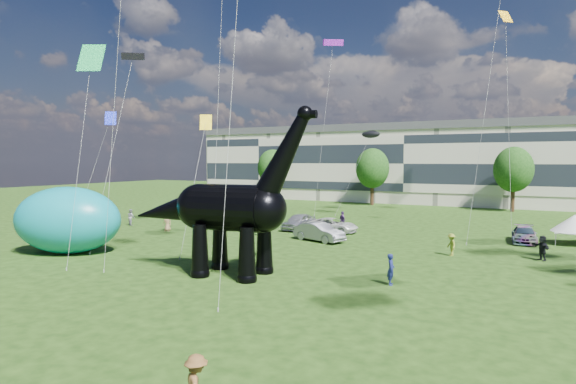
% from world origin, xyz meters
% --- Properties ---
extents(ground, '(220.00, 220.00, 0.00)m').
position_xyz_m(ground, '(0.00, 0.00, 0.00)').
color(ground, '#16330C').
rests_on(ground, ground).
extents(terrace_row, '(78.00, 11.00, 12.00)m').
position_xyz_m(terrace_row, '(-8.00, 62.00, 6.00)').
color(terrace_row, beige).
rests_on(terrace_row, ground).
extents(tree_far_left, '(5.20, 5.20, 9.44)m').
position_xyz_m(tree_far_left, '(-30.00, 53.00, 6.29)').
color(tree_far_left, '#382314').
rests_on(tree_far_left, ground).
extents(tree_mid_left, '(5.20, 5.20, 9.44)m').
position_xyz_m(tree_mid_left, '(-12.00, 53.00, 6.29)').
color(tree_mid_left, '#382314').
rests_on(tree_mid_left, ground).
extents(tree_mid_right, '(5.20, 5.20, 9.44)m').
position_xyz_m(tree_mid_right, '(8.00, 53.00, 6.29)').
color(tree_mid_right, '#382314').
rests_on(tree_mid_right, ground).
extents(dinosaur_sculpture, '(12.94, 3.85, 10.54)m').
position_xyz_m(dinosaur_sculpture, '(-5.59, 4.68, 3.98)').
color(dinosaur_sculpture, black).
rests_on(dinosaur_sculpture, ground).
extents(car_silver, '(2.10, 4.91, 1.65)m').
position_xyz_m(car_silver, '(-10.13, 23.86, 0.83)').
color(car_silver, silver).
rests_on(car_silver, ground).
extents(car_grey, '(5.14, 3.11, 1.60)m').
position_xyz_m(car_grey, '(-5.42, 18.49, 0.80)').
color(car_grey, gray).
rests_on(car_grey, ground).
extents(car_white, '(5.13, 2.49, 1.41)m').
position_xyz_m(car_white, '(-6.40, 23.78, 0.70)').
color(car_white, silver).
rests_on(car_white, ground).
extents(car_dark, '(2.26, 4.84, 1.37)m').
position_xyz_m(car_dark, '(10.40, 26.09, 0.68)').
color(car_dark, '#595960').
rests_on(car_dark, ground).
extents(gazebo_far, '(3.75, 3.75, 2.53)m').
position_xyz_m(gazebo_far, '(14.11, 27.01, 1.78)').
color(gazebo_far, silver).
rests_on(gazebo_far, ground).
extents(gazebo_left, '(4.21, 4.21, 2.87)m').
position_xyz_m(gazebo_left, '(-16.36, 22.57, 2.02)').
color(gazebo_left, white).
rests_on(gazebo_left, ground).
extents(inflatable_teal, '(9.45, 7.83, 5.07)m').
position_xyz_m(inflatable_teal, '(-19.98, 4.54, 2.54)').
color(inflatable_teal, '#0C8A98').
rests_on(inflatable_teal, ground).
extents(visitors, '(47.05, 44.43, 1.86)m').
position_xyz_m(visitors, '(-3.04, 14.24, 0.88)').
color(visitors, brown).
rests_on(visitors, ground).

